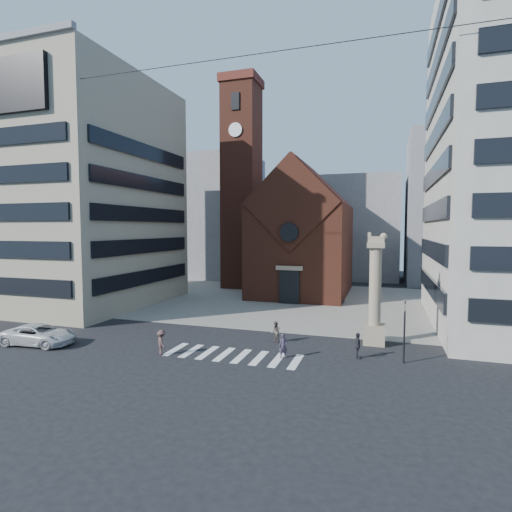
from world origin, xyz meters
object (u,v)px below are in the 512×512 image
(pedestrian_1, at_px, (276,332))
(traffic_light, at_px, (404,329))
(lion_column, at_px, (375,300))
(pedestrian_2, at_px, (358,346))
(white_car, at_px, (39,335))
(scooter_0, at_px, (249,296))
(pedestrian_0, at_px, (283,346))

(pedestrian_1, bearing_deg, traffic_light, 37.26)
(traffic_light, xyz_separation_m, pedestrian_1, (-9.39, 2.04, -1.46))
(lion_column, relative_size, pedestrian_2, 4.83)
(lion_column, xyz_separation_m, traffic_light, (1.99, -4.00, -1.17))
(lion_column, relative_size, pedestrian_1, 5.22)
(lion_column, distance_m, white_car, 26.10)
(scooter_0, bearing_deg, pedestrian_0, -44.97)
(pedestrian_0, distance_m, scooter_0, 22.91)
(pedestrian_0, distance_m, pedestrian_1, 3.80)
(traffic_light, bearing_deg, scooter_0, 132.31)
(white_car, height_order, pedestrian_0, pedestrian_0)
(white_car, xyz_separation_m, scooter_0, (9.06, 23.48, -0.32))
(traffic_light, xyz_separation_m, pedestrian_0, (-7.90, -1.45, -1.44))
(traffic_light, bearing_deg, pedestrian_2, 179.37)
(pedestrian_2, xyz_separation_m, scooter_0, (-14.57, 19.28, -0.44))
(traffic_light, xyz_separation_m, pedestrian_2, (-3.00, 0.03, -1.39))
(pedestrian_0, relative_size, scooter_0, 1.08)
(traffic_light, distance_m, pedestrian_0, 8.16)
(lion_column, bearing_deg, pedestrian_0, -137.32)
(traffic_light, height_order, pedestrian_0, traffic_light)
(traffic_light, xyz_separation_m, scooter_0, (-17.57, 19.31, -1.83))
(white_car, relative_size, pedestrian_1, 3.38)
(pedestrian_0, relative_size, pedestrian_1, 1.02)
(pedestrian_0, height_order, scooter_0, pedestrian_0)
(white_car, bearing_deg, lion_column, -76.45)
(white_car, distance_m, pedestrian_1, 18.32)
(traffic_light, relative_size, pedestrian_1, 2.59)
(lion_column, bearing_deg, scooter_0, 135.51)
(white_car, height_order, scooter_0, white_car)
(lion_column, height_order, white_car, lion_column)
(white_car, bearing_deg, traffic_light, -85.90)
(pedestrian_0, xyz_separation_m, pedestrian_2, (4.90, 1.48, 0.05))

